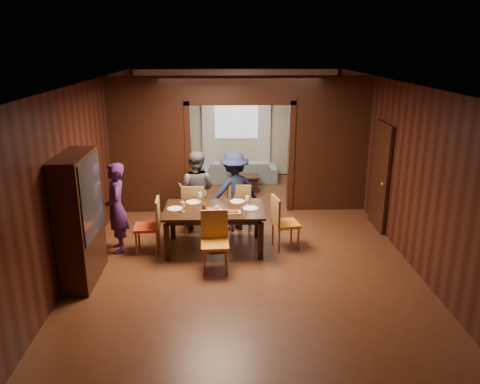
{
  "coord_description": "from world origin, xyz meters",
  "views": [
    {
      "loc": [
        -0.34,
        -8.17,
        3.54
      ],
      "look_at": [
        -0.07,
        -0.4,
        1.05
      ],
      "focal_mm": 35.0,
      "sensor_mm": 36.0,
      "label": 1
    }
  ],
  "objects_px": {
    "chair_left": "(147,225)",
    "dining_table": "(214,229)",
    "person_navy": "(234,191)",
    "coffee_table": "(243,183)",
    "person_purple": "(116,208)",
    "chair_far_r": "(241,206)",
    "chair_near": "(215,243)",
    "chair_far_l": "(195,207)",
    "person_grey": "(196,190)",
    "sofa": "(239,171)",
    "chair_right": "(286,222)",
    "hutch": "(80,219)"
  },
  "relations": [
    {
      "from": "person_purple",
      "to": "dining_table",
      "type": "bearing_deg",
      "value": 75.54
    },
    {
      "from": "chair_right",
      "to": "person_purple",
      "type": "bearing_deg",
      "value": 78.31
    },
    {
      "from": "person_purple",
      "to": "sofa",
      "type": "bearing_deg",
      "value": 136.79
    },
    {
      "from": "dining_table",
      "to": "person_purple",
      "type": "bearing_deg",
      "value": -179.12
    },
    {
      "from": "person_purple",
      "to": "person_grey",
      "type": "height_order",
      "value": "person_purple"
    },
    {
      "from": "sofa",
      "to": "chair_right",
      "type": "distance_m",
      "value": 4.34
    },
    {
      "from": "chair_far_r",
      "to": "chair_near",
      "type": "distance_m",
      "value": 1.84
    },
    {
      "from": "person_navy",
      "to": "coffee_table",
      "type": "xyz_separation_m",
      "value": [
        0.27,
        2.49,
        -0.59
      ]
    },
    {
      "from": "person_navy",
      "to": "coffee_table",
      "type": "bearing_deg",
      "value": -119.72
    },
    {
      "from": "coffee_table",
      "to": "chair_far_r",
      "type": "relative_size",
      "value": 0.82
    },
    {
      "from": "sofa",
      "to": "coffee_table",
      "type": "distance_m",
      "value": 0.89
    },
    {
      "from": "person_grey",
      "to": "hutch",
      "type": "height_order",
      "value": "hutch"
    },
    {
      "from": "person_navy",
      "to": "chair_near",
      "type": "height_order",
      "value": "person_navy"
    },
    {
      "from": "chair_left",
      "to": "dining_table",
      "type": "bearing_deg",
      "value": 90.46
    },
    {
      "from": "chair_far_r",
      "to": "chair_near",
      "type": "bearing_deg",
      "value": 83.29
    },
    {
      "from": "sofa",
      "to": "hutch",
      "type": "relative_size",
      "value": 1.0
    },
    {
      "from": "person_purple",
      "to": "chair_far_r",
      "type": "relative_size",
      "value": 1.65
    },
    {
      "from": "person_purple",
      "to": "chair_far_l",
      "type": "xyz_separation_m",
      "value": [
        1.31,
        0.87,
        -0.31
      ]
    },
    {
      "from": "person_grey",
      "to": "dining_table",
      "type": "xyz_separation_m",
      "value": [
        0.37,
        -1.01,
        -0.41
      ]
    },
    {
      "from": "dining_table",
      "to": "chair_far_l",
      "type": "relative_size",
      "value": 1.8
    },
    {
      "from": "chair_left",
      "to": "chair_near",
      "type": "relative_size",
      "value": 1.0
    },
    {
      "from": "chair_far_r",
      "to": "person_navy",
      "type": "bearing_deg",
      "value": 14.26
    },
    {
      "from": "coffee_table",
      "to": "hutch",
      "type": "distance_m",
      "value": 5.25
    },
    {
      "from": "dining_table",
      "to": "chair_far_r",
      "type": "distance_m",
      "value": 1.05
    },
    {
      "from": "person_purple",
      "to": "coffee_table",
      "type": "relative_size",
      "value": 2.0
    },
    {
      "from": "person_purple",
      "to": "coffee_table",
      "type": "distance_m",
      "value": 4.19
    },
    {
      "from": "person_navy",
      "to": "dining_table",
      "type": "xyz_separation_m",
      "value": [
        -0.38,
        -0.91,
        -0.41
      ]
    },
    {
      "from": "person_navy",
      "to": "chair_left",
      "type": "distance_m",
      "value": 1.86
    },
    {
      "from": "chair_left",
      "to": "person_grey",
      "type": "bearing_deg",
      "value": 140.18
    },
    {
      "from": "person_navy",
      "to": "chair_far_r",
      "type": "relative_size",
      "value": 1.63
    },
    {
      "from": "dining_table",
      "to": "chair_right",
      "type": "relative_size",
      "value": 1.8
    },
    {
      "from": "person_navy",
      "to": "person_purple",
      "type": "bearing_deg",
      "value": 0.79
    },
    {
      "from": "person_grey",
      "to": "sofa",
      "type": "relative_size",
      "value": 0.79
    },
    {
      "from": "person_purple",
      "to": "hutch",
      "type": "bearing_deg",
      "value": -31.64
    },
    {
      "from": "person_grey",
      "to": "chair_right",
      "type": "xyz_separation_m",
      "value": [
        1.65,
        -1.0,
        -0.3
      ]
    },
    {
      "from": "person_purple",
      "to": "chair_left",
      "type": "height_order",
      "value": "person_purple"
    },
    {
      "from": "person_grey",
      "to": "chair_far_r",
      "type": "bearing_deg",
      "value": -171.6
    },
    {
      "from": "chair_right",
      "to": "chair_far_l",
      "type": "xyz_separation_m",
      "value": [
        -1.67,
        0.84,
        0.0
      ]
    },
    {
      "from": "person_grey",
      "to": "chair_far_l",
      "type": "distance_m",
      "value": 0.34
    },
    {
      "from": "hutch",
      "to": "person_purple",
      "type": "bearing_deg",
      "value": 73.7
    },
    {
      "from": "dining_table",
      "to": "chair_left",
      "type": "height_order",
      "value": "chair_left"
    },
    {
      "from": "person_purple",
      "to": "sofa",
      "type": "xyz_separation_m",
      "value": [
        2.28,
        4.31,
        -0.51
      ]
    },
    {
      "from": "chair_far_l",
      "to": "hutch",
      "type": "height_order",
      "value": "hutch"
    },
    {
      "from": "chair_left",
      "to": "hutch",
      "type": "bearing_deg",
      "value": -42.51
    },
    {
      "from": "person_grey",
      "to": "chair_far_l",
      "type": "bearing_deg",
      "value": 96.89
    },
    {
      "from": "coffee_table",
      "to": "chair_near",
      "type": "bearing_deg",
      "value": -98.37
    },
    {
      "from": "coffee_table",
      "to": "chair_far_l",
      "type": "xyz_separation_m",
      "value": [
        -1.04,
        -2.55,
        0.28
      ]
    },
    {
      "from": "person_navy",
      "to": "chair_far_l",
      "type": "xyz_separation_m",
      "value": [
        -0.77,
        -0.06,
        -0.31
      ]
    },
    {
      "from": "dining_table",
      "to": "coffee_table",
      "type": "relative_size",
      "value": 2.18
    },
    {
      "from": "person_navy",
      "to": "chair_left",
      "type": "relative_size",
      "value": 1.63
    }
  ]
}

